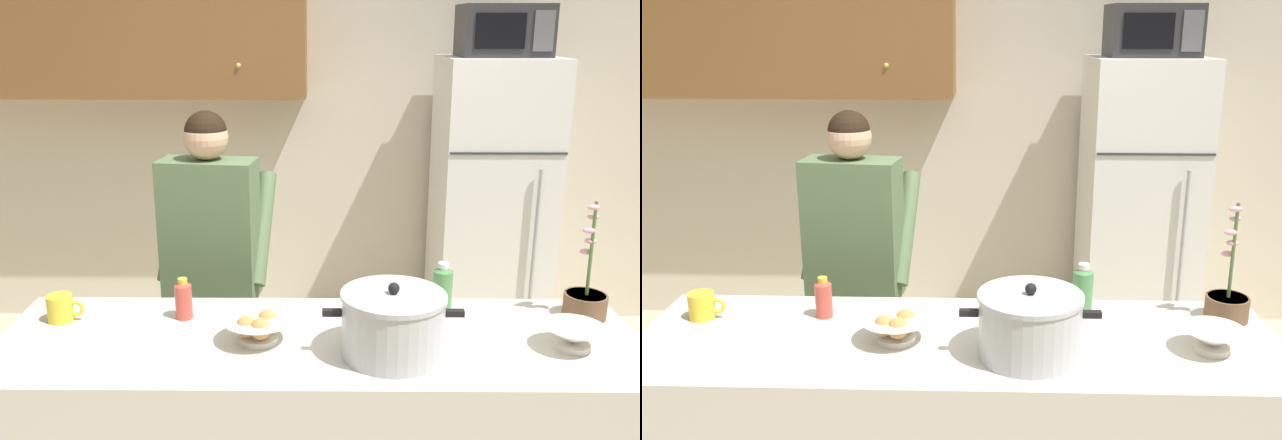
% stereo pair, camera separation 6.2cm
% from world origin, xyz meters
% --- Properties ---
extents(back_wall_unit, '(6.00, 0.48, 2.60)m').
position_xyz_m(back_wall_unit, '(-0.25, 2.25, 1.41)').
color(back_wall_unit, beige).
rests_on(back_wall_unit, ground).
extents(refrigerator, '(0.64, 0.68, 1.75)m').
position_xyz_m(refrigerator, '(1.00, 1.85, 0.88)').
color(refrigerator, white).
rests_on(refrigerator, ground).
extents(microwave, '(0.48, 0.37, 0.28)m').
position_xyz_m(microwave, '(1.00, 1.83, 1.89)').
color(microwave, '#2D2D30').
rests_on(microwave, refrigerator).
extents(person_near_pot, '(0.52, 0.45, 1.59)m').
position_xyz_m(person_near_pot, '(-0.47, 0.73, 0.98)').
color(person_near_pot, '#33384C').
rests_on(person_near_pot, ground).
extents(cooking_pot, '(0.44, 0.33, 0.24)m').
position_xyz_m(cooking_pot, '(0.23, -0.12, 1.02)').
color(cooking_pot, silver).
rests_on(cooking_pot, kitchen_island).
extents(coffee_mug, '(0.13, 0.09, 0.10)m').
position_xyz_m(coffee_mug, '(-0.90, 0.13, 0.97)').
color(coffee_mug, yellow).
rests_on(coffee_mug, kitchen_island).
extents(bread_bowl, '(0.23, 0.23, 0.10)m').
position_xyz_m(bread_bowl, '(-0.20, -0.03, 0.97)').
color(bread_bowl, white).
rests_on(bread_bowl, kitchen_island).
extents(empty_bowl, '(0.20, 0.20, 0.08)m').
position_xyz_m(empty_bowl, '(0.82, -0.07, 0.97)').
color(empty_bowl, white).
rests_on(empty_bowl, kitchen_island).
extents(bottle_near_edge, '(0.06, 0.06, 0.15)m').
position_xyz_m(bottle_near_edge, '(-0.48, 0.16, 0.99)').
color(bottle_near_edge, '#D84C3F').
rests_on(bottle_near_edge, kitchen_island).
extents(bottle_mid_counter, '(0.07, 0.07, 0.18)m').
position_xyz_m(bottle_mid_counter, '(0.45, 0.25, 1.01)').
color(bottle_mid_counter, '#4C8C4C').
rests_on(bottle_mid_counter, kitchen_island).
extents(potted_orchid, '(0.15, 0.15, 0.42)m').
position_xyz_m(potted_orchid, '(0.95, 0.18, 0.99)').
color(potted_orchid, brown).
rests_on(potted_orchid, kitchen_island).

